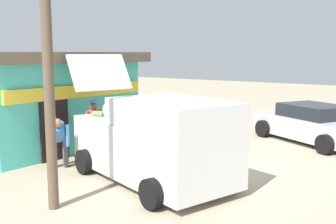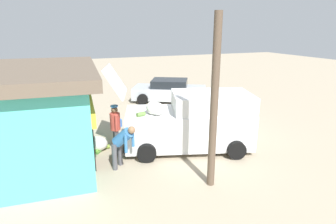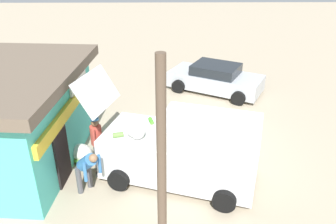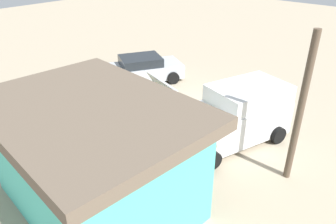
% 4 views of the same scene
% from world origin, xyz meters
% --- Properties ---
extents(ground_plane, '(60.00, 60.00, 0.00)m').
position_xyz_m(ground_plane, '(0.00, 0.00, 0.00)').
color(ground_plane, tan).
extents(storefront_bar, '(5.91, 4.55, 3.01)m').
position_xyz_m(storefront_bar, '(-1.26, 6.10, 1.55)').
color(storefront_bar, '#4CC6B7').
rests_on(storefront_bar, ground_plane).
extents(delivery_van, '(3.25, 5.22, 2.95)m').
position_xyz_m(delivery_van, '(-2.22, 0.96, 0.99)').
color(delivery_van, white).
rests_on(delivery_van, ground_plane).
extents(parked_sedan, '(3.55, 4.50, 1.28)m').
position_xyz_m(parked_sedan, '(4.27, -0.83, 0.61)').
color(parked_sedan, '#B2B7BC').
rests_on(parked_sedan, ground_plane).
extents(vendor_standing, '(0.57, 0.36, 1.68)m').
position_xyz_m(vendor_standing, '(-1.60, 3.55, 0.96)').
color(vendor_standing, '#4C4C51').
rests_on(vendor_standing, ground_plane).
extents(customer_bending, '(0.71, 0.73, 1.39)m').
position_xyz_m(customer_bending, '(-2.84, 3.60, 0.85)').
color(customer_bending, '#4C4C51').
rests_on(customer_bending, ground_plane).
extents(unloaded_banana_pile, '(0.91, 0.97, 0.51)m').
position_xyz_m(unloaded_banana_pile, '(-1.22, 4.15, 0.24)').
color(unloaded_banana_pile, silver).
rests_on(unloaded_banana_pile, ground_plane).
extents(paint_bucket, '(0.32, 0.32, 0.31)m').
position_xyz_m(paint_bucket, '(0.98, 2.92, 0.16)').
color(paint_bucket, blue).
rests_on(paint_bucket, ground_plane).
extents(utility_pole, '(0.20, 0.20, 4.53)m').
position_xyz_m(utility_pole, '(-4.64, 1.59, 2.26)').
color(utility_pole, brown).
rests_on(utility_pole, ground_plane).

